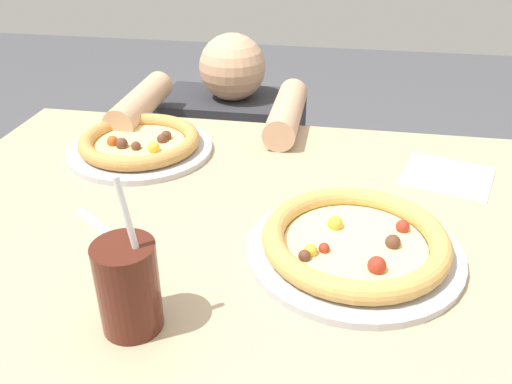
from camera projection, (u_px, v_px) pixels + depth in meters
name	position (u px, v px, depth m)	size (l,w,h in m)	color
dining_table	(238.00, 281.00, 0.94)	(1.17, 0.88, 0.75)	tan
pizza_near	(355.00, 243.00, 0.80)	(0.33, 0.33, 0.04)	#B7B7BC
pizza_far	(140.00, 144.00, 1.11)	(0.30, 0.30, 0.04)	#B7B7BC
drink_cup_colored	(128.00, 286.00, 0.65)	(0.08, 0.08, 0.22)	#4C1E14
paper_napkin	(447.00, 176.00, 1.03)	(0.16, 0.14, 0.00)	white
fork	(114.00, 237.00, 0.85)	(0.18, 0.13, 0.00)	silver
diner_seated	(235.00, 200.00, 1.63)	(0.42, 0.53, 0.90)	#333847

